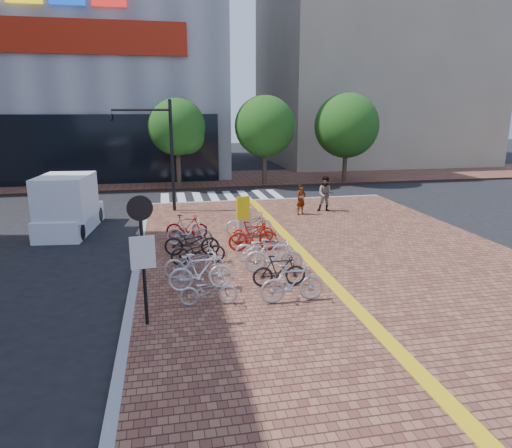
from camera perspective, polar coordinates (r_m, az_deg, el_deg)
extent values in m
plane|color=black|center=(15.23, 0.34, -6.41)|extent=(120.00, 120.00, 0.00)
cube|color=brown|center=(11.95, 20.13, -13.00)|extent=(14.00, 34.00, 0.15)
cube|color=gold|center=(11.45, 15.76, -13.42)|extent=(0.40, 34.00, 0.01)
cube|color=gray|center=(10.47, -16.57, -16.77)|extent=(0.25, 34.00, 0.15)
cube|color=gray|center=(27.14, 1.47, 2.96)|extent=(14.00, 0.25, 0.15)
cube|color=brown|center=(35.48, -6.50, 5.54)|extent=(70.00, 8.00, 0.15)
cube|color=gray|center=(48.58, -29.17, 22.77)|extent=(36.00, 24.00, 28.00)
cube|color=gray|center=(50.61, 13.84, 17.93)|extent=(20.00, 18.00, 18.00)
cube|color=silver|center=(28.47, -11.31, 3.08)|extent=(0.50, 4.00, 0.01)
cube|color=silver|center=(28.49, -9.30, 3.17)|extent=(0.50, 4.00, 0.01)
cube|color=silver|center=(28.53, -7.29, 3.26)|extent=(0.50, 4.00, 0.01)
cube|color=silver|center=(28.62, -5.29, 3.35)|extent=(0.50, 4.00, 0.01)
cube|color=silver|center=(28.73, -3.31, 3.43)|extent=(0.50, 4.00, 0.01)
cube|color=silver|center=(28.89, -1.34, 3.51)|extent=(0.50, 4.00, 0.01)
cube|color=silver|center=(29.07, 0.61, 3.58)|extent=(0.50, 4.00, 0.01)
cube|color=silver|center=(29.29, 2.53, 3.65)|extent=(0.50, 4.00, 0.01)
cylinder|color=#38281E|center=(31.72, -9.65, 6.91)|extent=(0.32, 0.32, 2.60)
sphere|color=#194714|center=(31.50, -9.86, 11.88)|extent=(3.80, 3.80, 3.80)
sphere|color=#194714|center=(31.25, -8.68, 10.81)|extent=(2.40, 2.40, 2.40)
cylinder|color=#38281E|center=(32.44, 1.08, 7.27)|extent=(0.32, 0.32, 2.60)
sphere|color=#194714|center=(32.23, 1.10, 12.13)|extent=(4.20, 4.20, 4.20)
sphere|color=#194714|center=(32.10, 2.28, 11.04)|extent=(2.40, 2.40, 2.40)
cylinder|color=#38281E|center=(34.22, 11.03, 7.37)|extent=(0.32, 0.32, 2.60)
sphere|color=#194714|center=(34.01, 11.25, 11.98)|extent=(4.60, 4.60, 4.60)
sphere|color=#194714|center=(34.00, 12.35, 10.91)|extent=(2.40, 2.40, 2.40)
imported|color=#B8B8BD|center=(12.60, -5.96, -8.24)|extent=(1.63, 0.68, 0.84)
imported|color=white|center=(13.54, -6.93, -5.93)|extent=(1.94, 0.63, 1.15)
imported|color=silver|center=(14.62, -7.76, -4.72)|extent=(1.93, 0.73, 1.00)
imported|color=black|center=(15.83, -7.26, -3.26)|extent=(1.91, 0.77, 0.99)
imported|color=black|center=(16.77, -8.03, -2.17)|extent=(2.09, 1.03, 1.05)
imported|color=silver|center=(18.03, -8.37, -0.99)|extent=(1.85, 0.80, 1.07)
imported|color=#A80C0C|center=(18.95, -8.65, -0.33)|extent=(1.75, 0.70, 1.02)
imported|color=#ACACB1|center=(12.71, 4.57, -7.35)|extent=(1.86, 0.58, 1.11)
imported|color=black|center=(13.79, 2.92, -5.84)|extent=(1.65, 0.53, 0.98)
imported|color=silver|center=(14.83, 2.27, -4.02)|extent=(1.98, 0.81, 1.16)
imported|color=silver|center=(15.92, 0.81, -3.01)|extent=(2.00, 1.02, 1.00)
imported|color=#B41D0C|center=(17.15, -0.32, -1.49)|extent=(1.92, 0.58, 1.15)
imported|color=#B3210C|center=(18.16, -0.45, -0.95)|extent=(1.82, 0.79, 0.93)
imported|color=silver|center=(19.26, -0.89, 0.10)|extent=(2.00, 0.74, 1.04)
imported|color=gray|center=(23.15, 5.65, 3.08)|extent=(0.67, 0.59, 1.55)
imported|color=#474A5A|center=(23.99, 8.73, 3.72)|extent=(1.07, 0.96, 1.83)
cube|color=silver|center=(19.05, -1.52, 0.24)|extent=(0.63, 0.50, 1.23)
cylinder|color=#B7B7BC|center=(17.34, -1.58, 0.09)|extent=(0.10, 0.10, 1.98)
cube|color=yellow|center=(17.15, -1.56, 2.00)|extent=(0.54, 0.24, 0.88)
cylinder|color=black|center=(11.35, -13.89, -4.68)|extent=(0.10, 0.10, 3.24)
cylinder|color=black|center=(10.93, -14.32, 1.93)|extent=(0.61, 0.13, 0.61)
cube|color=silver|center=(11.20, -13.99, -3.48)|extent=(0.59, 0.13, 0.81)
cylinder|color=black|center=(24.05, -10.44, 8.31)|extent=(0.17, 0.17, 5.68)
cylinder|color=black|center=(23.95, -14.19, 13.66)|extent=(2.84, 0.11, 0.11)
imported|color=black|center=(24.06, -17.61, 12.76)|extent=(0.25, 1.18, 0.47)
cube|color=white|center=(22.20, -22.17, 0.36)|extent=(2.36, 4.71, 0.91)
cube|color=white|center=(23.22, -21.53, 3.79)|extent=(2.10, 2.10, 1.31)
cube|color=white|center=(21.20, -23.09, 3.15)|extent=(2.29, 3.01, 1.82)
cylinder|color=black|center=(23.98, -23.05, 0.99)|extent=(0.29, 0.73, 0.71)
cylinder|color=black|center=(21.01, -25.61, -1.02)|extent=(0.29, 0.73, 0.71)
cylinder|color=black|center=(23.51, -19.06, 1.11)|extent=(0.29, 0.73, 0.71)
cylinder|color=black|center=(20.48, -21.10, -0.93)|extent=(0.29, 0.73, 0.71)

